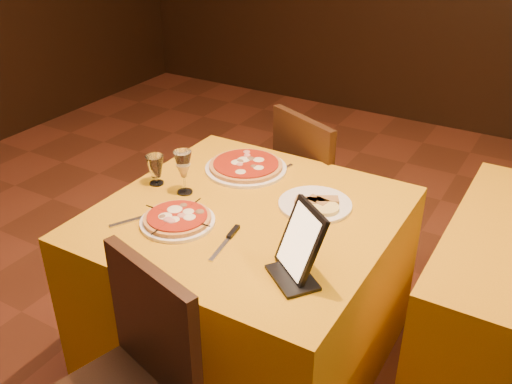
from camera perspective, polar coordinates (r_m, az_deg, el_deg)
The scene contains 11 objects.
main_table at distance 2.44m, azimuth -0.78°, elevation -9.54°, with size 1.10×1.10×0.75m, color #CB8B0D.
chair_main_far at distance 3.00m, azimuth 7.26°, elevation 0.05°, with size 0.42×0.42×0.91m, color black, non-canonical shape.
pizza_near at distance 2.16m, azimuth -7.86°, elevation -2.77°, with size 0.28×0.28×0.03m.
pizza_far at distance 2.53m, azimuth -1.02°, elevation 2.53°, with size 0.36×0.36×0.03m.
cutlet_dish at distance 2.26m, azimuth 5.93°, elevation -1.11°, with size 0.29×0.29×0.03m.
wine_glass at distance 2.33m, azimuth -7.24°, elevation 1.98°, with size 0.07×0.07×0.19m, color #E0C67F, non-canonical shape.
water_glass at distance 2.43m, azimuth -10.01°, elevation 2.17°, with size 0.07×0.07×0.13m, color silver, non-canonical shape.
tablet at distance 1.84m, azimuth 4.49°, elevation -4.89°, with size 0.19×0.02×0.24m, color black.
knife at distance 2.02m, azimuth -3.29°, elevation -5.33°, with size 0.21×0.02×0.01m, color #ADADB4.
fork_near at distance 2.21m, azimuth -12.33°, elevation -2.80°, with size 0.17×0.02×0.01m, color silver.
fork_far at distance 2.53m, azimuth 2.54°, elevation 2.22°, with size 0.15×0.02×0.01m, color #A9AAAF.
Camera 1 is at (0.99, -1.29, 1.89)m, focal length 40.00 mm.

